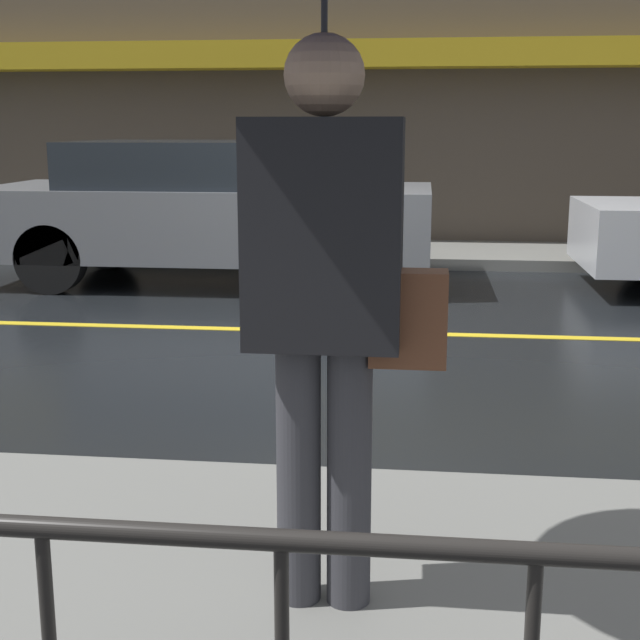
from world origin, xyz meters
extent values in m
plane|color=black|center=(0.00, 0.00, 0.00)|extent=(80.00, 80.00, 0.00)
cube|color=slate|center=(0.00, 4.24, 0.07)|extent=(28.00, 1.79, 0.14)
cube|color=gold|center=(0.00, 0.00, 0.00)|extent=(25.20, 0.12, 0.01)
cube|color=#4C4238|center=(0.00, 5.28, 2.77)|extent=(28.00, 0.30, 5.55)
cube|color=#B79319|center=(0.00, 4.86, 2.60)|extent=(16.80, 0.55, 0.35)
cylinder|color=black|center=(0.00, -5.99, 1.07)|extent=(12.00, 0.04, 0.04)
cylinder|color=#333338|center=(0.21, -4.52, 0.58)|extent=(0.15, 0.15, 0.89)
cylinder|color=#333338|center=(0.37, -4.52, 0.58)|extent=(0.15, 0.15, 0.89)
cube|color=black|center=(0.29, -4.52, 1.37)|extent=(0.48, 0.29, 0.70)
sphere|color=tan|center=(0.29, -4.52, 1.84)|extent=(0.24, 0.24, 0.24)
cylinder|color=#262628|center=(0.29, -4.52, 1.76)|extent=(0.02, 0.02, 0.77)
cube|color=brown|center=(0.55, -4.52, 1.11)|extent=(0.24, 0.12, 0.30)
cube|color=slate|center=(-1.71, 2.25, 0.68)|extent=(4.76, 1.90, 0.75)
cube|color=#1E2328|center=(-1.90, 2.25, 1.29)|extent=(2.47, 1.75, 0.48)
cylinder|color=black|center=(-0.23, 3.09, 0.36)|extent=(0.72, 0.22, 0.72)
cylinder|color=black|center=(-0.23, 1.41, 0.36)|extent=(0.72, 0.22, 0.72)
cylinder|color=black|center=(-3.18, 3.09, 0.36)|extent=(0.72, 0.22, 0.72)
cylinder|color=black|center=(-3.18, 1.41, 0.36)|extent=(0.72, 0.22, 0.72)
camera|label=1|loc=(0.59, -7.24, 1.70)|focal=50.00mm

